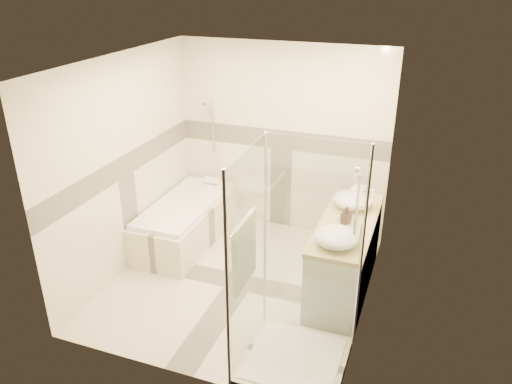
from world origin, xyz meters
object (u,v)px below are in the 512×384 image
(vessel_sink_near, at_px, (353,200))
(amenity_bottle_b, at_px, (347,214))
(shower_enclosure, at_px, (286,312))
(vessel_sink_far, at_px, (336,237))
(amenity_bottle_a, at_px, (346,216))
(vanity, at_px, (345,255))
(bathtub, at_px, (186,220))

(vessel_sink_near, relative_size, amenity_bottle_b, 2.75)
(shower_enclosure, bearing_deg, vessel_sink_far, 69.66)
(vessel_sink_near, xyz_separation_m, vessel_sink_far, (0.00, -0.89, -0.00))
(shower_enclosure, height_order, vessel_sink_far, shower_enclosure)
(vessel_sink_far, distance_m, amenity_bottle_b, 0.54)
(shower_enclosure, relative_size, amenity_bottle_a, 11.53)
(vanity, relative_size, vessel_sink_far, 3.74)
(vessel_sink_far, xyz_separation_m, amenity_bottle_a, (0.00, 0.48, 0.00))
(vanity, relative_size, shower_enclosure, 0.79)
(shower_enclosure, height_order, amenity_bottle_b, shower_enclosure)
(shower_enclosure, bearing_deg, bathtub, 138.90)
(bathtub, height_order, shower_enclosure, shower_enclosure)
(vessel_sink_far, relative_size, amenity_bottle_b, 2.75)
(shower_enclosure, xyz_separation_m, amenity_bottle_b, (0.27, 1.28, 0.42))
(amenity_bottle_a, bearing_deg, bathtub, 169.12)
(shower_enclosure, bearing_deg, vanity, 77.03)
(bathtub, xyz_separation_m, vessel_sink_near, (2.13, 0.00, 0.63))
(amenity_bottle_b, bearing_deg, vessel_sink_far, -90.00)
(bathtub, bearing_deg, vanity, -9.25)
(shower_enclosure, distance_m, vessel_sink_far, 0.90)
(amenity_bottle_a, relative_size, amenity_bottle_b, 1.12)
(vanity, bearing_deg, amenity_bottle_a, -108.63)
(vessel_sink_near, xyz_separation_m, amenity_bottle_b, (0.00, -0.35, -0.01))
(bathtub, bearing_deg, amenity_bottle_b, -9.20)
(vessel_sink_near, bearing_deg, bathtub, -179.95)
(vanity, xyz_separation_m, vessel_sink_near, (-0.02, 0.35, 0.51))
(bathtub, distance_m, amenity_bottle_a, 2.26)
(bathtub, height_order, vessel_sink_near, vessel_sink_near)
(shower_enclosure, bearing_deg, amenity_bottle_b, 77.93)
(amenity_bottle_a, bearing_deg, amenity_bottle_b, 90.00)
(shower_enclosure, distance_m, vessel_sink_near, 1.70)
(bathtub, relative_size, shower_enclosure, 0.83)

